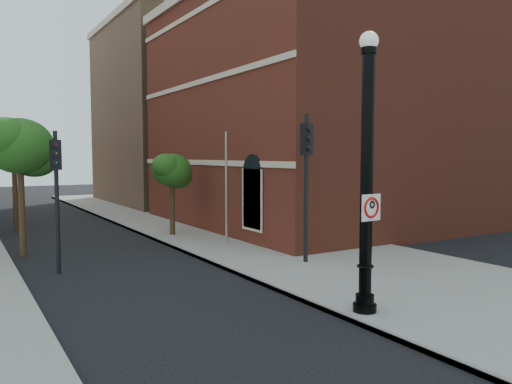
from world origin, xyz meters
TOP-DOWN VIEW (x-y plane):
  - ground at (0.00, 0.00)m, footprint 120.00×120.00m
  - sidewalk_right at (6.00, 10.00)m, footprint 8.00×60.00m
  - curb_edge at (2.05, 10.00)m, footprint 0.10×60.00m
  - brick_wall_building at (16.00, 14.00)m, footprint 22.30×16.30m
  - bg_building_tan_b at (16.00, 30.00)m, footprint 22.00×14.00m
  - lamppost at (2.62, -0.13)m, footprint 0.57×0.57m
  - no_parking_sign at (2.61, -0.30)m, footprint 0.63×0.10m
  - traffic_signal_left at (-2.84, 8.29)m, footprint 0.34×0.40m
  - traffic_signal_right at (4.80, 5.08)m, footprint 0.35×0.44m
  - utility_pole at (4.19, 9.88)m, footprint 0.10×0.10m
  - street_tree_a at (-3.46, 11.99)m, footprint 2.92×2.64m
  - street_tree_b at (-2.97, 19.36)m, footprint 2.93×2.65m
  - street_tree_c at (3.13, 13.30)m, footprint 2.19×1.98m

SIDE VIEW (x-z plane):
  - ground at x=0.00m, z-range 0.00..0.00m
  - sidewalk_right at x=6.00m, z-range 0.00..0.12m
  - curb_edge at x=2.05m, z-range 0.00..0.14m
  - utility_pole at x=4.19m, z-range 0.00..4.86m
  - no_parking_sign at x=2.61m, z-range 2.33..2.95m
  - lamppost at x=2.62m, z-range -0.26..6.45m
  - street_tree_c at x=3.13m, z-range 1.13..5.07m
  - traffic_signal_left at x=-2.84m, z-range 0.81..5.44m
  - traffic_signal_right at x=4.80m, z-range 0.92..6.20m
  - street_tree_a at x=-3.46m, z-range 1.52..6.77m
  - street_tree_b at x=-2.97m, z-range 1.53..6.81m
  - brick_wall_building at x=16.00m, z-range 0.01..12.51m
  - bg_building_tan_b at x=16.00m, z-range 0.00..14.00m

